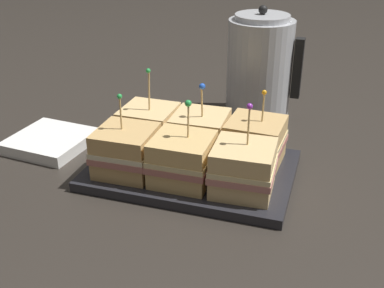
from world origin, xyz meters
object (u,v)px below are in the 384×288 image
sandwich_back_left (149,127)px  napkin_stack (50,141)px  sandwich_front_center (182,159)px  sandwich_back_center (200,134)px  sandwich_back_right (255,141)px  kettle_steel (260,68)px  serving_platter (192,170)px  sandwich_front_right (243,168)px  sandwich_front_left (126,151)px

sandwich_back_left → napkin_stack: size_ratio=1.02×
sandwich_front_center → sandwich_back_center: (-0.00, 0.11, 0.00)m
sandwich_back_right → kettle_steel: bearing=99.5°
napkin_stack → sandwich_front_center: bearing=-13.3°
sandwich_back_center → sandwich_back_right: (0.11, 0.00, -0.00)m
sandwich_front_center → napkin_stack: (-0.32, 0.07, -0.05)m
sandwich_back_left → sandwich_front_center: bearing=-45.2°
serving_platter → sandwich_front_right: (0.11, -0.05, 0.05)m
serving_platter → sandwich_front_left: sandwich_front_left is taller
sandwich_front_center → sandwich_front_right: 0.11m
sandwich_front_left → sandwich_front_center: (0.11, 0.00, 0.00)m
sandwich_front_left → sandwich_back_left: 0.11m
sandwich_front_left → sandwich_back_left: bearing=89.8°
serving_platter → sandwich_back_center: 0.07m
sandwich_front_center → sandwich_back_center: 0.11m
serving_platter → sandwich_front_right: sandwich_front_right is taller
sandwich_back_left → napkin_stack: sandwich_back_left is taller
serving_platter → kettle_steel: size_ratio=1.44×
sandwich_back_right → napkin_stack: bearing=-175.5°
sandwich_front_right → kettle_steel: bearing=96.9°
serving_platter → sandwich_front_center: 0.07m
serving_platter → sandwich_back_center: bearing=91.0°
sandwich_front_center → sandwich_front_right: size_ratio=0.97×
napkin_stack → sandwich_front_right: bearing=-9.9°
sandwich_front_left → napkin_stack: size_ratio=0.92×
serving_platter → sandwich_back_right: 0.13m
sandwich_back_center → sandwich_back_right: sandwich_back_center is taller
serving_platter → sandwich_back_left: size_ratio=2.26×
sandwich_back_center → napkin_stack: 0.32m
kettle_steel → sandwich_front_center: bearing=-99.6°
serving_platter → sandwich_front_center: size_ratio=2.49×
sandwich_front_left → napkin_stack: sandwich_front_left is taller
sandwich_back_center → kettle_steel: size_ratio=0.57×
sandwich_front_right → sandwich_back_left: sandwich_back_left is taller
sandwich_front_center → napkin_stack: bearing=166.7°
sandwich_back_left → kettle_steel: size_ratio=0.64×
sandwich_back_right → napkin_stack: (-0.42, -0.03, -0.05)m
sandwich_front_center → sandwich_back_right: bearing=45.3°
napkin_stack → sandwich_back_left: bearing=8.3°
sandwich_front_center → kettle_steel: size_ratio=0.58×
sandwich_front_right → sandwich_back_right: sandwich_front_right is taller
sandwich_back_right → kettle_steel: (-0.04, 0.26, 0.06)m
kettle_steel → napkin_stack: bearing=-141.9°
sandwich_front_center → sandwich_back_left: sandwich_back_left is taller
sandwich_front_center → kettle_steel: kettle_steel is taller
serving_platter → sandwich_back_left: sandwich_back_left is taller
serving_platter → sandwich_front_left: (-0.11, -0.05, 0.05)m
serving_platter → sandwich_back_right: sandwich_back_right is taller
sandwich_back_right → kettle_steel: 0.27m
sandwich_front_center → sandwich_back_left: size_ratio=0.91×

